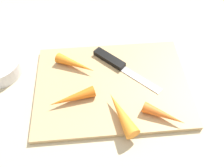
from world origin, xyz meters
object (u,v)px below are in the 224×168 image
at_px(cutting_board, 112,85).
at_px(carrot_long, 76,64).
at_px(carrot_longest, 121,113).
at_px(knife, 113,61).
at_px(carrot_shortest, 164,115).
at_px(carrot_short, 72,98).

xyz_separation_m(cutting_board, carrot_long, (-0.08, 0.06, 0.02)).
relative_size(carrot_long, carrot_longest, 0.96).
bearing_deg(carrot_longest, carrot_long, 12.55).
bearing_deg(cutting_board, knife, 82.56).
distance_m(cutting_board, knife, 0.07).
relative_size(cutting_board, carrot_longest, 3.37).
height_order(cutting_board, carrot_longest, carrot_longest).
distance_m(cutting_board, carrot_shortest, 0.14).
height_order(knife, carrot_longest, carrot_longest).
distance_m(carrot_long, carrot_shortest, 0.24).
bearing_deg(carrot_long, carrot_short, -64.23).
xyz_separation_m(cutting_board, carrot_short, (-0.09, -0.04, 0.02)).
xyz_separation_m(knife, carrot_longest, (0.00, -0.16, 0.01)).
distance_m(carrot_long, carrot_longest, 0.18).
xyz_separation_m(carrot_long, carrot_longest, (0.10, -0.15, 0.00)).
xyz_separation_m(carrot_long, carrot_short, (-0.01, -0.10, -0.00)).
bearing_deg(carrot_shortest, carrot_longest, -155.07).
bearing_deg(carrot_longest, knife, -19.22).
distance_m(carrot_longest, carrot_shortest, 0.09).
bearing_deg(carrot_short, cutting_board, -172.89).
relative_size(cutting_board, knife, 2.30).
bearing_deg(carrot_short, carrot_shortest, 146.53).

